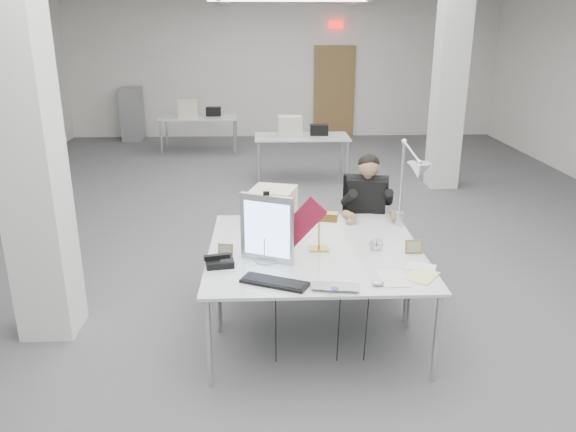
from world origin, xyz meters
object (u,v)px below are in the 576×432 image
bankers_lamp (319,229)px  architect_lamp (408,187)px  office_chair (365,229)px  desk_phone (220,262)px  monitor (267,229)px  laptop (335,290)px  beige_monitor (273,207)px  desk_main (320,272)px  seated_person (367,197)px

bankers_lamp → architect_lamp: architect_lamp is taller
office_chair → desk_phone: bearing=-121.8°
monitor → laptop: bearing=-26.1°
office_chair → beige_monitor: bearing=-140.1°
desk_main → office_chair: size_ratio=1.68×
office_chair → seated_person: (0.00, -0.05, 0.37)m
office_chair → bankers_lamp: 1.30m
desk_phone → beige_monitor: size_ratio=0.55×
desk_main → beige_monitor: 1.10m
laptop → architect_lamp: architect_lamp is taller
bankers_lamp → desk_main: bearing=-79.4°
desk_main → monitor: (-0.41, 0.20, 0.29)m
monitor → architect_lamp: architect_lamp is taller
office_chair → laptop: (-0.54, -1.88, 0.23)m
architect_lamp → office_chair: bearing=123.8°
seated_person → architect_lamp: size_ratio=1.05×
desk_phone → architect_lamp: size_ratio=0.24×
desk_phone → bankers_lamp: bearing=9.6°
laptop → office_chair: bearing=82.1°
desk_main → desk_phone: desk_phone is taller
desk_phone → desk_main: bearing=-19.0°
desk_main → monitor: monitor is taller
monitor → laptop: 0.80m
monitor → architect_lamp: (1.26, 0.56, 0.17)m
seated_person → laptop: size_ratio=2.69×
bankers_lamp → beige_monitor: bearing=136.3°
seated_person → architect_lamp: architect_lamp is taller
office_chair → bankers_lamp: (-0.59, -1.08, 0.41)m
laptop → beige_monitor: bearing=114.8°
seated_person → beige_monitor: (-0.96, -0.42, 0.04)m
beige_monitor → architect_lamp: size_ratio=0.44×
desk_main → office_chair: office_chair is taller
bankers_lamp → architect_lamp: bearing=38.1°
bankers_lamp → desk_phone: size_ratio=1.74×
office_chair → seated_person: 0.37m
beige_monitor → seated_person: bearing=39.8°
desk_main → seated_person: bearing=66.9°
desk_main → bankers_lamp: bankers_lamp is taller
laptop → architect_lamp: bearing=64.2°
office_chair → beige_monitor: size_ratio=2.75×
laptop → architect_lamp: (0.78, 1.15, 0.43)m
monitor → desk_phone: (-0.38, -0.07, -0.25)m
laptop → bankers_lamp: size_ratio=0.93×
office_chair → seated_person: size_ratio=1.14×
seated_person → architect_lamp: bearing=-57.3°
laptop → beige_monitor: size_ratio=0.89×
beige_monitor → architect_lamp: architect_lamp is taller
bankers_lamp → desk_phone: (-0.81, -0.29, -0.16)m
monitor → laptop: (0.48, -0.58, -0.26)m
beige_monitor → architect_lamp: (1.19, -0.26, 0.26)m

